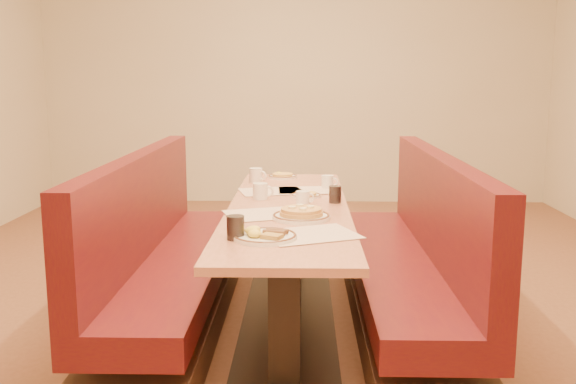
{
  "coord_description": "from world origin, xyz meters",
  "views": [
    {
      "loc": [
        0.08,
        -3.7,
        1.5
      ],
      "look_at": [
        0.0,
        -0.09,
        0.85
      ],
      "focal_mm": 40.0,
      "sensor_mm": 36.0,
      "label": 1
    }
  ],
  "objects_px": {
    "coffee_mug_b": "(261,191)",
    "coffee_mug_d": "(256,175)",
    "booth_right": "(411,270)",
    "soda_tumbler_mid": "(335,194)",
    "booth_left": "(167,268)",
    "eggs_plate": "(264,235)",
    "coffee_mug_a": "(303,198)",
    "diner_table": "(288,267)",
    "soda_tumbler_near": "(236,228)",
    "coffee_mug_c": "(328,182)",
    "pancake_plate": "(301,215)"
  },
  "relations": [
    {
      "from": "diner_table",
      "to": "booth_left",
      "type": "distance_m",
      "value": 0.73
    },
    {
      "from": "booth_right",
      "to": "diner_table",
      "type": "bearing_deg",
      "value": 180.0
    },
    {
      "from": "coffee_mug_b",
      "to": "coffee_mug_c",
      "type": "distance_m",
      "value": 0.6
    },
    {
      "from": "soda_tumbler_near",
      "to": "coffee_mug_d",
      "type": "bearing_deg",
      "value": 90.8
    },
    {
      "from": "coffee_mug_a",
      "to": "coffee_mug_c",
      "type": "relative_size",
      "value": 0.98
    },
    {
      "from": "diner_table",
      "to": "coffee_mug_a",
      "type": "height_order",
      "value": "coffee_mug_a"
    },
    {
      "from": "soda_tumbler_mid",
      "to": "booth_left",
      "type": "bearing_deg",
      "value": -174.1
    },
    {
      "from": "pancake_plate",
      "to": "eggs_plate",
      "type": "height_order",
      "value": "pancake_plate"
    },
    {
      "from": "coffee_mug_b",
      "to": "coffee_mug_d",
      "type": "relative_size",
      "value": 1.02
    },
    {
      "from": "eggs_plate",
      "to": "coffee_mug_d",
      "type": "bearing_deg",
      "value": 95.35
    },
    {
      "from": "booth_left",
      "to": "booth_right",
      "type": "bearing_deg",
      "value": 0.0
    },
    {
      "from": "coffee_mug_a",
      "to": "coffee_mug_b",
      "type": "distance_m",
      "value": 0.33
    },
    {
      "from": "booth_right",
      "to": "booth_left",
      "type": "bearing_deg",
      "value": 180.0
    },
    {
      "from": "booth_right",
      "to": "soda_tumbler_mid",
      "type": "xyz_separation_m",
      "value": [
        -0.45,
        0.1,
        0.44
      ]
    },
    {
      "from": "diner_table",
      "to": "booth_left",
      "type": "xyz_separation_m",
      "value": [
        -0.73,
        0.0,
        -0.01
      ]
    },
    {
      "from": "pancake_plate",
      "to": "diner_table",
      "type": "bearing_deg",
      "value": 102.39
    },
    {
      "from": "pancake_plate",
      "to": "coffee_mug_a",
      "type": "distance_m",
      "value": 0.37
    },
    {
      "from": "booth_left",
      "to": "coffee_mug_a",
      "type": "relative_size",
      "value": 22.21
    },
    {
      "from": "eggs_plate",
      "to": "coffee_mug_b",
      "type": "distance_m",
      "value": 1.01
    },
    {
      "from": "booth_left",
      "to": "eggs_plate",
      "type": "relative_size",
      "value": 8.3
    },
    {
      "from": "coffee_mug_b",
      "to": "diner_table",
      "type": "bearing_deg",
      "value": -48.59
    },
    {
      "from": "eggs_plate",
      "to": "coffee_mug_d",
      "type": "height_order",
      "value": "coffee_mug_d"
    },
    {
      "from": "booth_left",
      "to": "booth_right",
      "type": "height_order",
      "value": "same"
    },
    {
      "from": "eggs_plate",
      "to": "coffee_mug_a",
      "type": "height_order",
      "value": "coffee_mug_a"
    },
    {
      "from": "eggs_plate",
      "to": "coffee_mug_d",
      "type": "xyz_separation_m",
      "value": [
        -0.16,
        1.66,
        0.03
      ]
    },
    {
      "from": "diner_table",
      "to": "soda_tumbler_near",
      "type": "xyz_separation_m",
      "value": [
        -0.23,
        -0.8,
        0.43
      ]
    },
    {
      "from": "diner_table",
      "to": "coffee_mug_d",
      "type": "height_order",
      "value": "coffee_mug_d"
    },
    {
      "from": "booth_left",
      "to": "coffee_mug_b",
      "type": "bearing_deg",
      "value": 20.95
    },
    {
      "from": "soda_tumbler_near",
      "to": "coffee_mug_a",
      "type": "bearing_deg",
      "value": 68.76
    },
    {
      "from": "booth_right",
      "to": "coffee_mug_a",
      "type": "height_order",
      "value": "booth_right"
    },
    {
      "from": "eggs_plate",
      "to": "coffee_mug_a",
      "type": "bearing_deg",
      "value": 77.1
    },
    {
      "from": "coffee_mug_d",
      "to": "diner_table",
      "type": "bearing_deg",
      "value": -48.93
    },
    {
      "from": "coffee_mug_c",
      "to": "booth_left",
      "type": "bearing_deg",
      "value": -136.92
    },
    {
      "from": "coffee_mug_d",
      "to": "soda_tumbler_mid",
      "type": "bearing_deg",
      "value": -30.2
    },
    {
      "from": "pancake_plate",
      "to": "coffee_mug_d",
      "type": "distance_m",
      "value": 1.26
    },
    {
      "from": "booth_left",
      "to": "coffee_mug_b",
      "type": "distance_m",
      "value": 0.74
    },
    {
      "from": "booth_right",
      "to": "eggs_plate",
      "type": "xyz_separation_m",
      "value": [
        -0.83,
        -0.79,
        0.41
      ]
    },
    {
      "from": "booth_left",
      "to": "coffee_mug_a",
      "type": "height_order",
      "value": "booth_left"
    },
    {
      "from": "booth_left",
      "to": "coffee_mug_c",
      "type": "relative_size",
      "value": 21.77
    },
    {
      "from": "coffee_mug_a",
      "to": "soda_tumbler_mid",
      "type": "height_order",
      "value": "soda_tumbler_mid"
    },
    {
      "from": "pancake_plate",
      "to": "coffee_mug_b",
      "type": "relative_size",
      "value": 2.37
    },
    {
      "from": "pancake_plate",
      "to": "coffee_mug_c",
      "type": "bearing_deg",
      "value": 79.56
    },
    {
      "from": "pancake_plate",
      "to": "coffee_mug_a",
      "type": "height_order",
      "value": "coffee_mug_a"
    },
    {
      "from": "pancake_plate",
      "to": "coffee_mug_a",
      "type": "relative_size",
      "value": 2.76
    },
    {
      "from": "coffee_mug_a",
      "to": "soda_tumbler_mid",
      "type": "relative_size",
      "value": 1.09
    },
    {
      "from": "pancake_plate",
      "to": "booth_right",
      "type": "bearing_deg",
      "value": 28.15
    },
    {
      "from": "coffee_mug_c",
      "to": "soda_tumbler_near",
      "type": "height_order",
      "value": "soda_tumbler_near"
    },
    {
      "from": "coffee_mug_c",
      "to": "coffee_mug_d",
      "type": "height_order",
      "value": "coffee_mug_d"
    },
    {
      "from": "pancake_plate",
      "to": "eggs_plate",
      "type": "bearing_deg",
      "value": -111.5
    },
    {
      "from": "soda_tumbler_mid",
      "to": "eggs_plate",
      "type": "bearing_deg",
      "value": -112.8
    }
  ]
}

